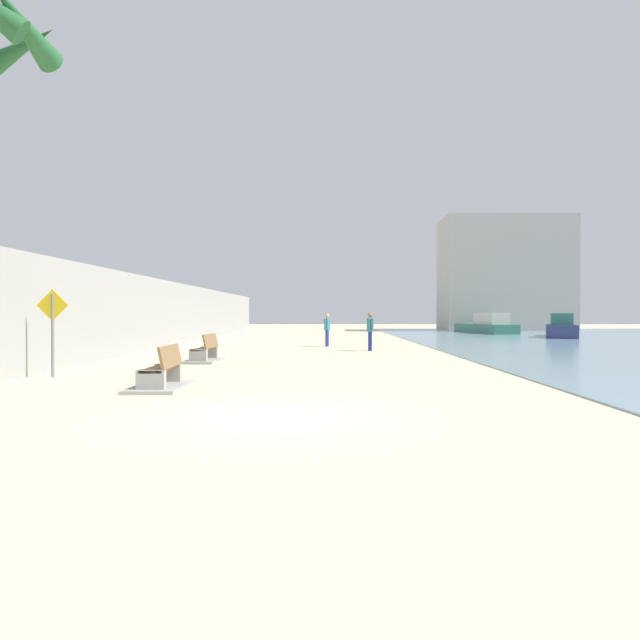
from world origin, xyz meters
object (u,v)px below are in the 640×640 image
object	(u,v)px
person_standing	(370,328)
boat_distant	(561,328)
bench_far	(205,355)
person_walking	(327,327)
boat_far_left	(487,326)
pedestrian_sign	(53,322)
bench_near	(161,378)

from	to	relation	value
person_standing	boat_distant	bearing A→B (deg)	44.75
bench_far	person_standing	world-z (taller)	person_standing
bench_far	boat_distant	bearing A→B (deg)	44.24
person_walking	boat_distant	distance (m)	19.71
boat_distant	boat_far_left	distance (m)	8.21
pedestrian_sign	person_walking	bearing A→B (deg)	62.36
person_standing	pedestrian_sign	size ratio (longest dim) A/B	0.74
person_walking	pedestrian_sign	xyz separation A→B (m)	(-7.32, -13.98, 0.48)
boat_far_left	pedestrian_sign	world-z (taller)	pedestrian_sign
person_walking	pedestrian_sign	distance (m)	15.79
bench_far	person_standing	size ratio (longest dim) A/B	1.25
person_walking	bench_far	bearing A→B (deg)	-115.04
bench_far	pedestrian_sign	size ratio (longest dim) A/B	0.93
person_walking	person_standing	distance (m)	3.90
person_standing	pedestrian_sign	world-z (taller)	pedestrian_sign
boat_far_left	pedestrian_sign	size ratio (longest dim) A/B	3.37
bench_near	boat_distant	size ratio (longest dim) A/B	0.30
person_standing	boat_far_left	bearing A→B (deg)	62.50
bench_far	boat_far_left	world-z (taller)	boat_far_left
bench_near	boat_far_left	world-z (taller)	boat_far_left
bench_far	person_standing	distance (m)	8.53
person_walking	boat_distant	xyz separation A→B (m)	(16.39, 10.94, -0.31)
person_walking	boat_far_left	size ratio (longest dim) A/B	0.21
bench_far	pedestrian_sign	distance (m)	5.79
boat_far_left	pedestrian_sign	bearing A→B (deg)	-122.43
boat_distant	boat_far_left	xyz separation A→B (m)	(-3.02, 7.64, -0.00)
boat_distant	pedestrian_sign	bearing A→B (deg)	-133.57
person_standing	boat_far_left	xyz separation A→B (m)	(11.44, 21.98, -0.36)
bench_far	boat_distant	distance (m)	28.87
bench_far	person_standing	xyz separation A→B (m)	(6.21, 5.80, 0.78)
bench_far	pedestrian_sign	xyz separation A→B (m)	(-3.02, -4.78, 1.22)
bench_near	person_walking	distance (m)	16.69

